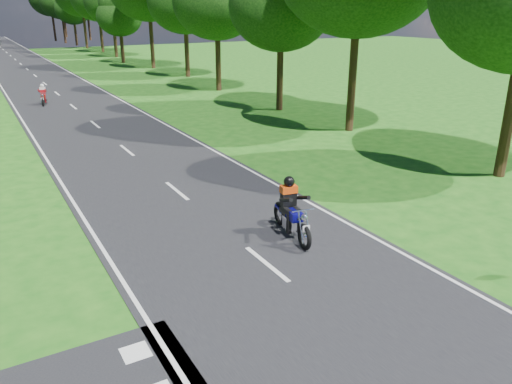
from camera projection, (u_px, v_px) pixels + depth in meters
ground at (315, 304)px, 10.60m from camera, size 160.00×160.00×0.00m
main_road at (27, 69)px, 51.31m from camera, size 7.00×140.00×0.02m
road_markings at (28, 71)px, 49.72m from camera, size 7.40×140.00×0.01m
rider_near_blue at (292, 208)px, 13.42m from camera, size 1.00×2.09×1.67m
rider_far_red at (43, 94)px, 32.22m from camera, size 0.86×1.67×1.32m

